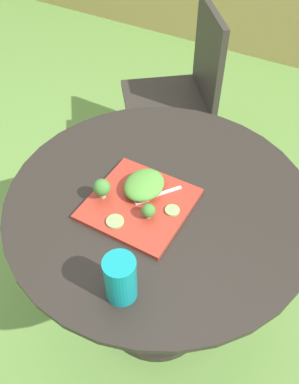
{
  "coord_description": "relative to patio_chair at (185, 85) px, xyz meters",
  "views": [
    {
      "loc": [
        0.38,
        -0.72,
        1.65
      ],
      "look_at": [
        -0.02,
        -0.03,
        0.79
      ],
      "focal_mm": 37.35,
      "sensor_mm": 36.0,
      "label": 1
    }
  ],
  "objects": [
    {
      "name": "cucumber_slice_0",
      "position": [
        0.42,
        -0.97,
        0.24
      ],
      "size": [
        0.04,
        0.04,
        0.01
      ],
      "primitive_type": "cylinder",
      "color": "#8EB766",
      "rests_on": "salad_plate"
    },
    {
      "name": "lettuce_mound",
      "position": [
        0.31,
        -0.94,
        0.26
      ],
      "size": [
        0.11,
        0.14,
        0.05
      ],
      "primitive_type": "ellipsoid",
      "color": "#519338",
      "rests_on": "salad_plate"
    },
    {
      "name": "fork",
      "position": [
        0.35,
        -0.95,
        0.24
      ],
      "size": [
        0.11,
        0.13,
        0.0
      ],
      "color": "silver",
      "rests_on": "salad_plate"
    },
    {
      "name": "cucumber_slice_1",
      "position": [
        0.3,
        -1.09,
        0.24
      ],
      "size": [
        0.05,
        0.05,
        0.01
      ],
      "primitive_type": "cylinder",
      "color": "#8EB766",
      "rests_on": "salad_plate"
    },
    {
      "name": "broccoli_floret_1",
      "position": [
        0.22,
        -1.02,
        0.28
      ],
      "size": [
        0.05,
        0.05,
        0.07
      ],
      "color": "#99B770",
      "rests_on": "salad_plate"
    },
    {
      "name": "drinking_glass",
      "position": [
        0.43,
        -1.26,
        0.28
      ],
      "size": [
        0.08,
        0.08,
        0.13
      ],
      "color": "#0F8C93",
      "rests_on": "patio_table"
    },
    {
      "name": "patio_chair",
      "position": [
        0.0,
        0.0,
        0.0
      ],
      "size": [
        0.62,
        0.62,
        0.9
      ],
      "color": "#332D28",
      "rests_on": "ground_plane"
    },
    {
      "name": "patio_table",
      "position": [
        0.36,
        -0.93,
        -0.03
      ],
      "size": [
        0.94,
        0.94,
        0.75
      ],
      "color": "#28231E",
      "rests_on": "ground_plane"
    },
    {
      "name": "broccoli_floret_0",
      "position": [
        0.37,
        -1.02,
        0.27
      ],
      "size": [
        0.04,
        0.04,
        0.05
      ],
      "color": "#99B770",
      "rests_on": "salad_plate"
    },
    {
      "name": "salad_plate",
      "position": [
        0.32,
        -0.99,
        0.23
      ],
      "size": [
        0.29,
        0.29,
        0.01
      ],
      "primitive_type": "cube",
      "color": "#AD3323",
      "rests_on": "patio_table"
    },
    {
      "name": "ground_plane",
      "position": [
        0.36,
        -0.93,
        -0.53
      ],
      "size": [
        12.0,
        12.0,
        0.0
      ],
      "primitive_type": "plane",
      "color": "#669342"
    }
  ]
}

